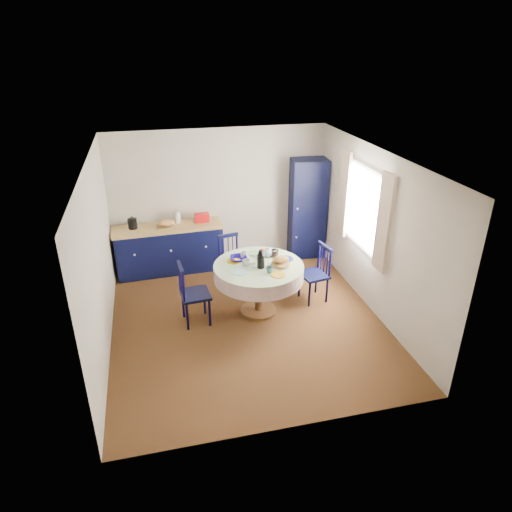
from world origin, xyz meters
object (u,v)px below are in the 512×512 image
(cobalt_bowl, at_px, (239,258))
(chair_right, at_px, (316,273))
(dining_table, at_px, (259,273))
(mug_c, at_px, (274,253))
(kitchen_counter, at_px, (170,248))
(pantry_cabinet, at_px, (308,209))
(mug_b, at_px, (269,270))
(mug_a, at_px, (246,263))
(mug_d, at_px, (243,255))
(chair_far, at_px, (231,261))
(chair_left, at_px, (192,293))

(cobalt_bowl, bearing_deg, chair_right, -2.38)
(dining_table, bearing_deg, cobalt_bowl, 138.88)
(mug_c, relative_size, cobalt_bowl, 0.52)
(kitchen_counter, distance_m, chair_right, 2.76)
(kitchen_counter, xyz_separation_m, dining_table, (1.24, -1.79, 0.25))
(pantry_cabinet, relative_size, mug_b, 19.03)
(mug_c, bearing_deg, mug_b, -113.03)
(mug_a, height_order, mug_b, mug_a)
(dining_table, height_order, mug_c, dining_table)
(dining_table, height_order, mug_d, dining_table)
(mug_c, bearing_deg, pantry_cabinet, 55.62)
(dining_table, relative_size, chair_far, 1.51)
(mug_b, xyz_separation_m, mug_d, (-0.27, 0.59, 0.00))
(chair_far, height_order, cobalt_bowl, chair_far)
(pantry_cabinet, bearing_deg, mug_d, -130.26)
(pantry_cabinet, distance_m, chair_right, 1.80)
(mug_a, xyz_separation_m, mug_c, (0.50, 0.22, 0.00))
(kitchen_counter, xyz_separation_m, pantry_cabinet, (2.66, 0.08, 0.50))
(chair_left, relative_size, mug_c, 7.34)
(mug_d, bearing_deg, chair_far, 95.34)
(mug_d, bearing_deg, kitchen_counter, 125.62)
(pantry_cabinet, xyz_separation_m, dining_table, (-1.42, -1.87, -0.26))
(kitchen_counter, relative_size, pantry_cabinet, 1.03)
(mug_a, xyz_separation_m, mug_d, (0.01, 0.29, -0.00))
(mug_b, height_order, cobalt_bowl, mug_b)
(cobalt_bowl, bearing_deg, mug_d, 42.66)
(chair_left, bearing_deg, chair_right, -88.31)
(dining_table, height_order, chair_far, dining_table)
(pantry_cabinet, xyz_separation_m, cobalt_bowl, (-1.68, -1.64, -0.10))
(mug_a, bearing_deg, dining_table, -6.49)
(pantry_cabinet, height_order, mug_b, pantry_cabinet)
(mug_d, bearing_deg, mug_b, -65.69)
(pantry_cabinet, relative_size, chair_far, 2.12)
(dining_table, height_order, chair_right, dining_table)
(chair_far, bearing_deg, mug_c, -65.15)
(chair_right, distance_m, mug_b, 1.09)
(kitchen_counter, height_order, pantry_cabinet, pantry_cabinet)
(cobalt_bowl, bearing_deg, mug_c, 1.34)
(chair_far, height_order, mug_b, mug_b)
(chair_left, relative_size, cobalt_bowl, 3.81)
(kitchen_counter, distance_m, mug_d, 1.87)
(mug_b, bearing_deg, chair_left, 167.70)
(pantry_cabinet, relative_size, mug_d, 18.49)
(mug_b, height_order, mug_d, mug_d)
(mug_a, bearing_deg, mug_c, 24.15)
(mug_b, bearing_deg, mug_d, 114.31)
(pantry_cabinet, relative_size, mug_a, 15.20)
(dining_table, height_order, cobalt_bowl, dining_table)
(kitchen_counter, bearing_deg, mug_a, -61.45)
(chair_right, height_order, mug_b, chair_right)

